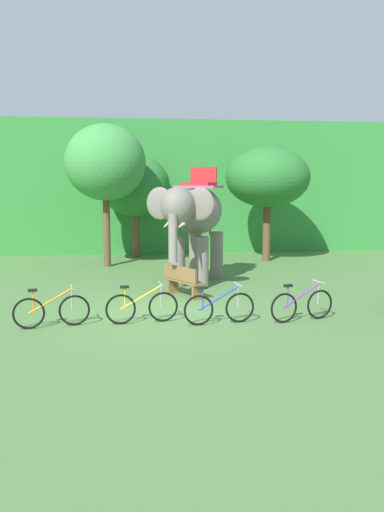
# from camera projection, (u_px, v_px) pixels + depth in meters

# --- Properties ---
(ground_plane) EXTENTS (80.00, 80.00, 0.00)m
(ground_plane) POSITION_uv_depth(u_px,v_px,m) (161.00, 313.00, 13.35)
(ground_plane) COLOR #4C753D
(foliage_hedge) EXTENTS (36.00, 6.00, 6.14)m
(foliage_hedge) POSITION_uv_depth(u_px,v_px,m) (140.00, 187.00, 27.18)
(foliage_hedge) COLOR #338438
(foliage_hedge) RESTS_ON ground
(tree_far_right) EXTENTS (3.11, 3.11, 5.51)m
(tree_far_right) POSITION_uv_depth(u_px,v_px,m) (105.00, 163.00, 20.45)
(tree_far_right) COLOR brown
(tree_far_right) RESTS_ON ground
(tree_center_left) EXTENTS (3.03, 3.03, 4.47)m
(tree_center_left) POSITION_uv_depth(u_px,v_px,m) (135.00, 186.00, 23.20)
(tree_center_left) COLOR brown
(tree_center_left) RESTS_ON ground
(tree_center) EXTENTS (3.49, 3.49, 4.73)m
(tree_center) POSITION_uv_depth(u_px,v_px,m) (268.00, 178.00, 22.02)
(tree_center) COLOR brown
(tree_center) RESTS_ON ground
(elephant) EXTENTS (3.01, 4.16, 3.78)m
(elephant) POSITION_uv_depth(u_px,v_px,m) (195.00, 216.00, 17.02)
(elephant) COLOR slate
(elephant) RESTS_ON ground
(bike_orange) EXTENTS (1.69, 0.52, 0.92)m
(bike_orange) POSITION_uv_depth(u_px,v_px,m) (52.00, 310.00, 12.00)
(bike_orange) COLOR black
(bike_orange) RESTS_ON ground
(bike_yellow) EXTENTS (1.70, 0.52, 0.92)m
(bike_yellow) POSITION_uv_depth(u_px,v_px,m) (142.00, 307.00, 12.37)
(bike_yellow) COLOR black
(bike_yellow) RESTS_ON ground
(bike_blue) EXTENTS (1.70, 0.52, 0.92)m
(bike_blue) POSITION_uv_depth(u_px,v_px,m) (219.00, 308.00, 12.28)
(bike_blue) COLOR black
(bike_blue) RESTS_ON ground
(bike_purple) EXTENTS (1.66, 0.62, 0.92)m
(bike_purple) POSITION_uv_depth(u_px,v_px,m) (302.00, 305.00, 12.56)
(bike_purple) COLOR black
(bike_purple) RESTS_ON ground
(wooden_bench) EXTENTS (1.10, 1.51, 0.89)m
(wooden_bench) POSITION_uv_depth(u_px,v_px,m) (183.00, 280.00, 15.27)
(wooden_bench) COLOR brown
(wooden_bench) RESTS_ON ground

